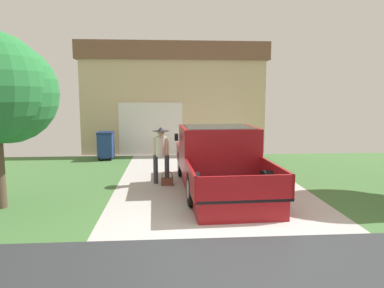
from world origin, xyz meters
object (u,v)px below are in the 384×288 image
(person_with_hat, at_px, (161,151))
(handbag, at_px, (167,181))
(pickup_truck, at_px, (218,160))
(wheeled_trash_bin, at_px, (106,145))
(house_with_garage, at_px, (173,98))

(person_with_hat, distance_m, handbag, 0.87)
(pickup_truck, distance_m, person_with_hat, 1.66)
(pickup_truck, distance_m, wheeled_trash_bin, 5.98)
(pickup_truck, relative_size, wheeled_trash_bin, 4.61)
(pickup_truck, height_order, house_with_garage, house_with_garage)
(handbag, bearing_deg, pickup_truck, -9.89)
(person_with_hat, distance_m, house_with_garage, 8.03)
(pickup_truck, bearing_deg, handbag, 167.89)
(pickup_truck, height_order, wheeled_trash_bin, pickup_truck)
(person_with_hat, relative_size, wheeled_trash_bin, 1.48)
(handbag, xyz_separation_m, wheeled_trash_bin, (-2.44, 4.32, 0.47))
(person_with_hat, xyz_separation_m, wheeled_trash_bin, (-2.27, 4.13, -0.36))
(house_with_garage, bearing_deg, wheeled_trash_bin, -126.51)
(person_with_hat, height_order, house_with_garage, house_with_garage)
(person_with_hat, xyz_separation_m, handbag, (0.17, -0.18, -0.83))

